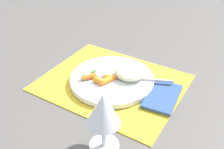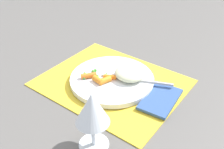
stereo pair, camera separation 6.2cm
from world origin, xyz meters
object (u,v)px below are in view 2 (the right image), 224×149
carrot_portion (99,78)px  wine_glass (92,110)px  plate (112,79)px  fork (129,79)px  napkin (160,99)px  rice_mound (130,73)px

carrot_portion → wine_glass: wine_glass is taller
carrot_portion → wine_glass: (-0.13, 0.18, 0.07)m
wine_glass → plate: bearing=-63.0°
fork → wine_glass: 0.26m
carrot_portion → plate: bearing=-119.5°
carrot_portion → napkin: carrot_portion is taller
plate → rice_mound: rice_mound is taller
napkin → fork: bearing=-5.9°
wine_glass → napkin: bearing=-102.3°
fork → rice_mound: bearing=-62.3°
rice_mound → carrot_portion: bearing=46.0°
plate → fork: fork is taller
napkin → wine_glass: bearing=77.7°
plate → napkin: size_ratio=1.84×
wine_glass → napkin: 0.25m
plate → rice_mound: size_ratio=2.81×
plate → fork: size_ratio=1.25×
rice_mound → fork: rice_mound is taller
wine_glass → fork: bearing=-75.3°
plate → wine_glass: size_ratio=1.71×
fork → wine_glass: size_ratio=1.36×
carrot_portion → napkin: bearing=-166.1°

